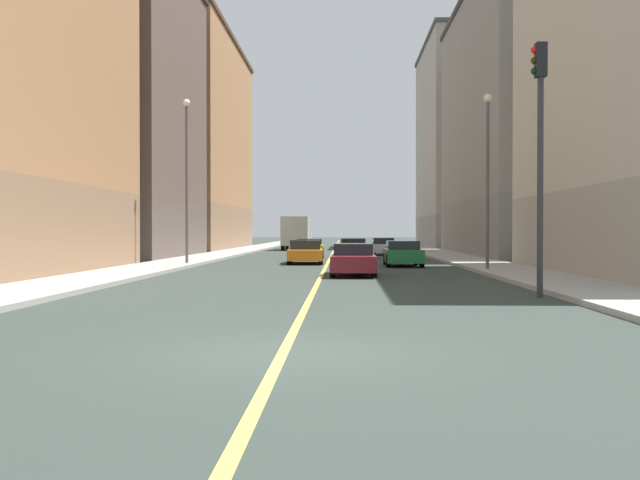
{
  "coord_description": "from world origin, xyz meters",
  "views": [
    {
      "loc": [
        0.87,
        -10.36,
        1.76
      ],
      "look_at": [
        -0.98,
        46.39,
        1.06
      ],
      "focal_mm": 40.44,
      "sensor_mm": 36.0,
      "label": 1
    }
  ],
  "objects_px": {
    "traffic_light_left_near": "(540,135)",
    "street_lamp_left_near": "(488,163)",
    "car_orange": "(305,252)",
    "car_maroon": "(353,260)",
    "car_green": "(403,254)",
    "building_left_mid": "(521,124)",
    "car_yellow": "(309,248)",
    "box_truck": "(297,232)",
    "car_white": "(383,247)",
    "building_right_midblock": "(121,111)",
    "building_right_distant": "(193,145)",
    "car_red": "(353,248)",
    "building_left_far": "(463,146)",
    "street_lamp_right_near": "(187,166)"
  },
  "relations": [
    {
      "from": "street_lamp_right_near",
      "to": "car_red",
      "type": "relative_size",
      "value": 2.0
    },
    {
      "from": "traffic_light_left_near",
      "to": "car_red",
      "type": "relative_size",
      "value": 1.62
    },
    {
      "from": "car_maroon",
      "to": "street_lamp_right_near",
      "type": "bearing_deg",
      "value": 137.31
    },
    {
      "from": "traffic_light_left_near",
      "to": "street_lamp_left_near",
      "type": "bearing_deg",
      "value": 85.16
    },
    {
      "from": "building_left_mid",
      "to": "building_right_distant",
      "type": "xyz_separation_m",
      "value": [
        -27.26,
        16.66,
        0.61
      ]
    },
    {
      "from": "car_green",
      "to": "car_maroon",
      "type": "distance_m",
      "value": 8.22
    },
    {
      "from": "street_lamp_left_near",
      "to": "car_white",
      "type": "height_order",
      "value": "street_lamp_left_near"
    },
    {
      "from": "car_red",
      "to": "car_orange",
      "type": "bearing_deg",
      "value": -109.74
    },
    {
      "from": "box_truck",
      "to": "building_left_mid",
      "type": "bearing_deg",
      "value": -41.43
    },
    {
      "from": "street_lamp_right_near",
      "to": "car_yellow",
      "type": "xyz_separation_m",
      "value": [
        5.66,
        11.56,
        -4.46
      ]
    },
    {
      "from": "street_lamp_left_near",
      "to": "car_orange",
      "type": "bearing_deg",
      "value": 136.48
    },
    {
      "from": "box_truck",
      "to": "car_green",
      "type": "bearing_deg",
      "value": -76.6
    },
    {
      "from": "building_right_distant",
      "to": "box_truck",
      "type": "relative_size",
      "value": 3.27
    },
    {
      "from": "street_lamp_left_near",
      "to": "box_truck",
      "type": "xyz_separation_m",
      "value": [
        -10.58,
        36.09,
        -3.02
      ]
    },
    {
      "from": "building_right_distant",
      "to": "street_lamp_left_near",
      "type": "bearing_deg",
      "value": -61.18
    },
    {
      "from": "car_green",
      "to": "car_yellow",
      "type": "bearing_deg",
      "value": 114.71
    },
    {
      "from": "street_lamp_right_near",
      "to": "car_maroon",
      "type": "xyz_separation_m",
      "value": [
        8.32,
        -7.68,
        -4.45
      ]
    },
    {
      "from": "car_maroon",
      "to": "car_yellow",
      "type": "xyz_separation_m",
      "value": [
        -2.66,
        19.24,
        -0.01
      ]
    },
    {
      "from": "car_orange",
      "to": "car_yellow",
      "type": "bearing_deg",
      "value": 91.32
    },
    {
      "from": "car_white",
      "to": "box_truck",
      "type": "bearing_deg",
      "value": 117.44
    },
    {
      "from": "car_white",
      "to": "car_orange",
      "type": "xyz_separation_m",
      "value": [
        -4.97,
        -14.21,
        0.01
      ]
    },
    {
      "from": "car_red",
      "to": "box_truck",
      "type": "height_order",
      "value": "box_truck"
    },
    {
      "from": "building_left_far",
      "to": "street_lamp_left_near",
      "type": "relative_size",
      "value": 2.89
    },
    {
      "from": "car_green",
      "to": "building_left_far",
      "type": "bearing_deg",
      "value": 76.55
    },
    {
      "from": "street_lamp_left_near",
      "to": "car_orange",
      "type": "height_order",
      "value": "street_lamp_left_near"
    },
    {
      "from": "car_maroon",
      "to": "car_red",
      "type": "bearing_deg",
      "value": 89.33
    },
    {
      "from": "building_right_distant",
      "to": "street_lamp_right_near",
      "type": "height_order",
      "value": "building_right_distant"
    },
    {
      "from": "building_right_midblock",
      "to": "car_red",
      "type": "relative_size",
      "value": 4.64
    },
    {
      "from": "building_right_distant",
      "to": "car_white",
      "type": "xyz_separation_m",
      "value": [
        17.4,
        -15.56,
        -9.44
      ]
    },
    {
      "from": "car_yellow",
      "to": "building_left_mid",
      "type": "bearing_deg",
      "value": 16.26
    },
    {
      "from": "building_left_mid",
      "to": "car_yellow",
      "type": "xyz_separation_m",
      "value": [
        -15.03,
        -4.38,
        -8.83
      ]
    },
    {
      "from": "box_truck",
      "to": "building_right_distant",
      "type": "bearing_deg",
      "value": 171.41
    },
    {
      "from": "car_red",
      "to": "car_orange",
      "type": "xyz_separation_m",
      "value": [
        -2.67,
        -7.44,
        -0.02
      ]
    },
    {
      "from": "box_truck",
      "to": "street_lamp_left_near",
      "type": "bearing_deg",
      "value": -73.66
    },
    {
      "from": "car_orange",
      "to": "car_green",
      "type": "bearing_deg",
      "value": -28.25
    },
    {
      "from": "building_left_far",
      "to": "car_orange",
      "type": "bearing_deg",
      "value": -111.26
    },
    {
      "from": "traffic_light_left_near",
      "to": "car_maroon",
      "type": "distance_m",
      "value": 11.11
    },
    {
      "from": "car_white",
      "to": "car_green",
      "type": "xyz_separation_m",
      "value": [
        0.09,
        -16.93,
        0.01
      ]
    },
    {
      "from": "car_orange",
      "to": "car_maroon",
      "type": "bearing_deg",
      "value": -76.83
    },
    {
      "from": "traffic_light_left_near",
      "to": "car_yellow",
      "type": "bearing_deg",
      "value": 104.63
    },
    {
      "from": "traffic_light_left_near",
      "to": "street_lamp_right_near",
      "type": "xyz_separation_m",
      "value": [
        -13.12,
        17.0,
        0.78
      ]
    },
    {
      "from": "street_lamp_right_near",
      "to": "car_white",
      "type": "distance_m",
      "value": 20.68
    },
    {
      "from": "building_right_midblock",
      "to": "building_right_distant",
      "type": "xyz_separation_m",
      "value": [
        0.0,
        22.26,
        0.43
      ]
    },
    {
      "from": "car_yellow",
      "to": "street_lamp_left_near",
      "type": "bearing_deg",
      "value": -62.94
    },
    {
      "from": "traffic_light_left_near",
      "to": "car_white",
      "type": "xyz_separation_m",
      "value": [
        -2.28,
        34.04,
        -3.68
      ]
    },
    {
      "from": "street_lamp_left_near",
      "to": "car_green",
      "type": "relative_size",
      "value": 1.77
    },
    {
      "from": "building_right_midblock",
      "to": "building_right_distant",
      "type": "relative_size",
      "value": 0.74
    },
    {
      "from": "car_red",
      "to": "box_truck",
      "type": "relative_size",
      "value": 0.52
    },
    {
      "from": "street_lamp_left_near",
      "to": "car_red",
      "type": "height_order",
      "value": "street_lamp_left_near"
    },
    {
      "from": "building_left_far",
      "to": "box_truck",
      "type": "xyz_separation_m",
      "value": [
        -17.15,
        -9.88,
        -9.21
      ]
    }
  ]
}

